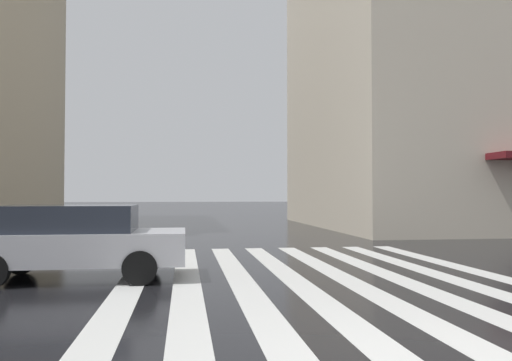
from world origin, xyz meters
TOP-DOWN VIEW (x-y plane):
  - zebra_crossing at (4.00, -0.16)m, footprint 13.00×7.50m
  - car_silver at (5.50, 4.47)m, footprint 1.85×4.10m

SIDE VIEW (x-z plane):
  - zebra_crossing at x=4.00m, z-range 0.00..0.01m
  - car_silver at x=5.50m, z-range 0.05..1.46m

